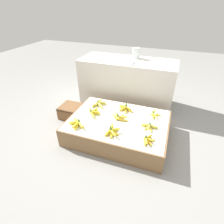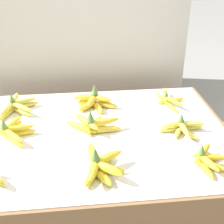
{
  "view_description": "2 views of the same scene",
  "coord_description": "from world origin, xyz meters",
  "px_view_note": "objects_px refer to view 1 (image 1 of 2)",
  "views": [
    {
      "loc": [
        0.52,
        -1.69,
        1.5
      ],
      "look_at": [
        -0.13,
        0.12,
        0.26
      ],
      "focal_mm": 28.0,
      "sensor_mm": 36.0,
      "label": 1
    },
    {
      "loc": [
        -0.04,
        -1.16,
        0.98
      ],
      "look_at": [
        0.09,
        0.11,
        0.29
      ],
      "focal_mm": 50.0,
      "sensor_mm": 36.0,
      "label": 2
    }
  ],
  "objects_px": {
    "glass_jar": "(136,53)",
    "wooden_crate": "(71,111)",
    "banana_bunch_middle_left": "(93,112)",
    "banana_bunch_back_midleft": "(125,108)",
    "banana_bunch_back_midright": "(154,114)",
    "banana_bunch_front_midleft": "(112,131)",
    "banana_bunch_front_left": "(77,124)",
    "banana_bunch_middle_midleft": "(119,117)",
    "banana_bunch_middle_midright": "(149,126)",
    "banana_bunch_back_left": "(99,104)",
    "banana_bunch_front_midright": "(147,140)",
    "foam_tray_white": "(126,62)"
  },
  "relations": [
    {
      "from": "banana_bunch_middle_left",
      "to": "banana_bunch_back_midright",
      "type": "xyz_separation_m",
      "value": [
        0.75,
        0.23,
        -0.01
      ]
    },
    {
      "from": "banana_bunch_middle_midleft",
      "to": "banana_bunch_back_midright",
      "type": "bearing_deg",
      "value": 29.71
    },
    {
      "from": "banana_bunch_middle_midleft",
      "to": "foam_tray_white",
      "type": "height_order",
      "value": "foam_tray_white"
    },
    {
      "from": "wooden_crate",
      "to": "banana_bunch_back_left",
      "type": "height_order",
      "value": "banana_bunch_back_left"
    },
    {
      "from": "glass_jar",
      "to": "wooden_crate",
      "type": "bearing_deg",
      "value": -131.32
    },
    {
      "from": "wooden_crate",
      "to": "banana_bunch_middle_left",
      "type": "height_order",
      "value": "banana_bunch_middle_left"
    },
    {
      "from": "banana_bunch_middle_midright",
      "to": "banana_bunch_front_left",
      "type": "bearing_deg",
      "value": -163.76
    },
    {
      "from": "banana_bunch_front_midright",
      "to": "banana_bunch_back_left",
      "type": "relative_size",
      "value": 0.76
    },
    {
      "from": "banana_bunch_front_midleft",
      "to": "banana_bunch_middle_midleft",
      "type": "distance_m",
      "value": 0.29
    },
    {
      "from": "banana_bunch_middle_midright",
      "to": "banana_bunch_back_left",
      "type": "xyz_separation_m",
      "value": [
        -0.75,
        0.28,
        0.0
      ]
    },
    {
      "from": "banana_bunch_front_midleft",
      "to": "glass_jar",
      "type": "xyz_separation_m",
      "value": [
        -0.07,
        1.3,
        0.53
      ]
    },
    {
      "from": "banana_bunch_front_left",
      "to": "banana_bunch_middle_midleft",
      "type": "height_order",
      "value": "banana_bunch_middle_midleft"
    },
    {
      "from": "banana_bunch_middle_left",
      "to": "glass_jar",
      "type": "xyz_separation_m",
      "value": [
        0.3,
        1.02,
        0.53
      ]
    },
    {
      "from": "wooden_crate",
      "to": "banana_bunch_middle_left",
      "type": "distance_m",
      "value": 0.51
    },
    {
      "from": "banana_bunch_front_left",
      "to": "banana_bunch_back_midright",
      "type": "height_order",
      "value": "banana_bunch_front_left"
    },
    {
      "from": "banana_bunch_back_left",
      "to": "glass_jar",
      "type": "xyz_separation_m",
      "value": [
        0.31,
        0.79,
        0.53
      ]
    },
    {
      "from": "banana_bunch_middle_left",
      "to": "banana_bunch_middle_midright",
      "type": "height_order",
      "value": "banana_bunch_middle_left"
    },
    {
      "from": "banana_bunch_front_midleft",
      "to": "banana_bunch_back_midright",
      "type": "xyz_separation_m",
      "value": [
        0.39,
        0.51,
        -0.01
      ]
    },
    {
      "from": "banana_bunch_front_midright",
      "to": "glass_jar",
      "type": "bearing_deg",
      "value": 109.61
    },
    {
      "from": "banana_bunch_middle_midright",
      "to": "banana_bunch_front_midright",
      "type": "bearing_deg",
      "value": -85.31
    },
    {
      "from": "banana_bunch_front_left",
      "to": "banana_bunch_middle_midright",
      "type": "relative_size",
      "value": 1.08
    },
    {
      "from": "foam_tray_white",
      "to": "banana_bunch_front_midleft",
      "type": "bearing_deg",
      "value": -82.29
    },
    {
      "from": "wooden_crate",
      "to": "banana_bunch_front_midright",
      "type": "distance_m",
      "value": 1.31
    },
    {
      "from": "banana_bunch_front_midleft",
      "to": "banana_bunch_middle_midright",
      "type": "xyz_separation_m",
      "value": [
        0.38,
        0.23,
        -0.01
      ]
    },
    {
      "from": "banana_bunch_middle_left",
      "to": "banana_bunch_back_left",
      "type": "distance_m",
      "value": 0.23
    },
    {
      "from": "banana_bunch_front_midleft",
      "to": "banana_bunch_back_midleft",
      "type": "bearing_deg",
      "value": 88.97
    },
    {
      "from": "banana_bunch_back_left",
      "to": "banana_bunch_middle_midleft",
      "type": "bearing_deg",
      "value": -31.96
    },
    {
      "from": "banana_bunch_front_left",
      "to": "foam_tray_white",
      "type": "xyz_separation_m",
      "value": [
        0.3,
        1.02,
        0.46
      ]
    },
    {
      "from": "banana_bunch_middle_left",
      "to": "banana_bunch_middle_midleft",
      "type": "xyz_separation_m",
      "value": [
        0.35,
        0.0,
        0.0
      ]
    },
    {
      "from": "banana_bunch_middle_left",
      "to": "banana_bunch_middle_midright",
      "type": "bearing_deg",
      "value": -3.99
    },
    {
      "from": "banana_bunch_back_left",
      "to": "foam_tray_white",
      "type": "bearing_deg",
      "value": 64.57
    },
    {
      "from": "wooden_crate",
      "to": "banana_bunch_middle_midright",
      "type": "relative_size",
      "value": 1.4
    },
    {
      "from": "wooden_crate",
      "to": "banana_bunch_middle_left",
      "type": "xyz_separation_m",
      "value": [
        0.45,
        -0.16,
        0.18
      ]
    },
    {
      "from": "banana_bunch_front_midright",
      "to": "banana_bunch_back_left",
      "type": "xyz_separation_m",
      "value": [
        -0.77,
        0.52,
        0.0
      ]
    },
    {
      "from": "banana_bunch_front_midleft",
      "to": "banana_bunch_front_left",
      "type": "bearing_deg",
      "value": -179.17
    },
    {
      "from": "banana_bunch_middle_midleft",
      "to": "banana_bunch_middle_midright",
      "type": "distance_m",
      "value": 0.39
    },
    {
      "from": "glass_jar",
      "to": "banana_bunch_middle_left",
      "type": "bearing_deg",
      "value": -106.3
    },
    {
      "from": "banana_bunch_middle_midright",
      "to": "banana_bunch_back_left",
      "type": "height_order",
      "value": "banana_bunch_back_left"
    },
    {
      "from": "banana_bunch_back_midleft",
      "to": "foam_tray_white",
      "type": "bearing_deg",
      "value": 106.17
    },
    {
      "from": "banana_bunch_back_midleft",
      "to": "banana_bunch_back_midright",
      "type": "bearing_deg",
      "value": 0.93
    },
    {
      "from": "banana_bunch_front_midleft",
      "to": "wooden_crate",
      "type": "bearing_deg",
      "value": 151.31
    },
    {
      "from": "banana_bunch_front_midright",
      "to": "banana_bunch_middle_left",
      "type": "xyz_separation_m",
      "value": [
        -0.76,
        0.28,
        0.0
      ]
    },
    {
      "from": "banana_bunch_front_left",
      "to": "foam_tray_white",
      "type": "bearing_deg",
      "value": 73.8
    },
    {
      "from": "banana_bunch_middle_midleft",
      "to": "banana_bunch_middle_midright",
      "type": "bearing_deg",
      "value": -8.08
    },
    {
      "from": "banana_bunch_back_midleft",
      "to": "glass_jar",
      "type": "relative_size",
      "value": 1.41
    },
    {
      "from": "banana_bunch_front_midright",
      "to": "banana_bunch_middle_left",
      "type": "height_order",
      "value": "same"
    },
    {
      "from": "banana_bunch_front_midleft",
      "to": "banana_bunch_middle_midright",
      "type": "relative_size",
      "value": 1.05
    },
    {
      "from": "wooden_crate",
      "to": "banana_bunch_front_left",
      "type": "bearing_deg",
      "value": -49.76
    },
    {
      "from": "banana_bunch_back_midright",
      "to": "glass_jar",
      "type": "distance_m",
      "value": 1.05
    },
    {
      "from": "banana_bunch_front_midleft",
      "to": "foam_tray_white",
      "type": "relative_size",
      "value": 1.07
    }
  ]
}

